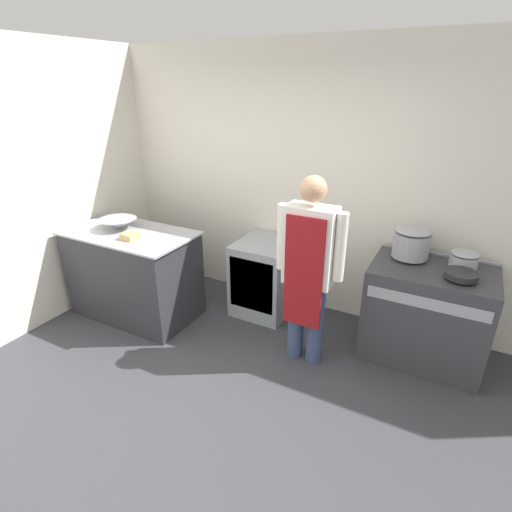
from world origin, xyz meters
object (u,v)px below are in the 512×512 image
fridge_unit (265,277)px  stock_pot (412,242)px  stove (426,313)px  mixing_bowl (118,224)px  plastic_tub (130,236)px  saute_pan (461,275)px  sauce_pot (464,259)px  person_cook (309,264)px

fridge_unit → stock_pot: 1.53m
stove → mixing_bowl: size_ratio=2.64×
fridge_unit → plastic_tub: (-1.04, -0.82, 0.56)m
saute_pan → sauce_pot: sauce_pot is taller
stove → plastic_tub: size_ratio=6.91×
stock_pot → plastic_tub: bearing=-159.8°
fridge_unit → plastic_tub: bearing=-141.6°
fridge_unit → stove: bearing=-1.8°
mixing_bowl → fridge_unit: bearing=26.3°
sauce_pot → stock_pot: bearing=180.0°
stove → stock_pot: bearing=151.7°
stove → mixing_bowl: bearing=-168.2°
mixing_bowl → stock_pot: size_ratio=1.23×
person_cook → sauce_pot: 1.30m
saute_pan → sauce_pot: size_ratio=1.13×
sauce_pot → stove: bearing=-148.8°
stove → plastic_tub: 2.81m
saute_pan → stock_pot: bearing=150.5°
mixing_bowl → saute_pan: mixing_bowl is taller
person_cook → sauce_pot: bearing=30.7°
person_cook → saute_pan: person_cook is taller
stove → person_cook: bearing=-149.4°
sauce_pot → saute_pan: bearing=-90.0°
stove → mixing_bowl: (-2.96, -0.62, 0.54)m
person_cook → mixing_bowl: bearing=-178.0°
fridge_unit → sauce_pot: sauce_pot is taller
stove → fridge_unit: 1.61m
stove → stock_pot: stock_pot is taller
stove → sauce_pot: bearing=31.2°
person_cook → stove: bearing=30.6°
stock_pot → sauce_pot: bearing=0.0°
stove → stock_pot: size_ratio=3.24×
stove → sauce_pot: size_ratio=4.47×
stock_pot → sauce_pot: size_ratio=1.38×
stock_pot → saute_pan: bearing=-29.5°
saute_pan → plastic_tub: bearing=-167.1°
stove → saute_pan: saute_pan is taller
person_cook → mixing_bowl: (-2.04, -0.07, 0.04)m
fridge_unit → person_cook: size_ratio=0.47×
person_cook → plastic_tub: bearing=-172.4°
person_cook → stock_pot: (0.69, 0.66, 0.09)m
stove → mixing_bowl: 3.07m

